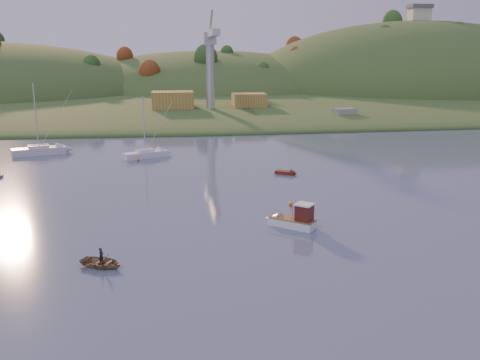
{
  "coord_description": "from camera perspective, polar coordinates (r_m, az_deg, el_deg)",
  "views": [
    {
      "loc": [
        -10.01,
        -22.6,
        17.59
      ],
      "look_at": [
        -1.55,
        38.03,
        2.85
      ],
      "focal_mm": 40.0,
      "sensor_mm": 36.0,
      "label": 1
    }
  ],
  "objects": [
    {
      "name": "far_shore",
      "position": [
        253.41,
        -5.73,
        9.49
      ],
      "size": [
        620.0,
        220.0,
        1.5
      ],
      "primitive_type": "cube",
      "color": "#314A1D",
      "rests_on": "ground"
    },
    {
      "name": "shore_slope",
      "position": [
        188.69,
        -4.91,
        8.14
      ],
      "size": [
        640.0,
        150.0,
        7.0
      ],
      "primitive_type": "ellipsoid",
      "color": "#314A1D",
      "rests_on": "ground"
    },
    {
      "name": "hill_center",
      "position": [
        234.12,
        -3.05,
        9.21
      ],
      "size": [
        140.0,
        120.0,
        36.0
      ],
      "primitive_type": "ellipsoid",
      "color": "#314A1D",
      "rests_on": "ground"
    },
    {
      "name": "hill_right",
      "position": [
        242.25,
        17.99,
        8.72
      ],
      "size": [
        150.0,
        130.0,
        60.0
      ],
      "primitive_type": "ellipsoid",
      "color": "#314A1D",
      "rests_on": "ground"
    },
    {
      "name": "hilltop_house",
      "position": [
        242.13,
        18.59,
        16.61
      ],
      "size": [
        9.0,
        7.0,
        6.45
      ],
      "color": "beige",
      "rests_on": "hill_right"
    },
    {
      "name": "hillside_trees",
      "position": [
        208.58,
        -5.22,
        8.64
      ],
      "size": [
        280.0,
        50.0,
        32.0
      ],
      "primitive_type": null,
      "color": "#19481A",
      "rests_on": "ground"
    },
    {
      "name": "wharf",
      "position": [
        146.3,
        -2.01,
        7.1
      ],
      "size": [
        42.0,
        16.0,
        2.4
      ],
      "primitive_type": "cube",
      "color": "slate",
      "rests_on": "ground"
    },
    {
      "name": "shed_west",
      "position": [
        146.18,
        -7.2,
        8.41
      ],
      "size": [
        11.0,
        8.0,
        4.8
      ],
      "primitive_type": "cube",
      "color": "olive",
      "rests_on": "wharf"
    },
    {
      "name": "shed_east",
      "position": [
        148.98,
        0.99,
        8.45
      ],
      "size": [
        9.0,
        7.0,
        4.0
      ],
      "primitive_type": "cube",
      "color": "olive",
      "rests_on": "wharf"
    },
    {
      "name": "dock_crane",
      "position": [
        141.5,
        -3.15,
        13.35
      ],
      "size": [
        3.2,
        28.0,
        20.3
      ],
      "color": "#B7B7BC",
      "rests_on": "wharf"
    },
    {
      "name": "fishing_boat",
      "position": [
        55.42,
        5.26,
        -4.17
      ],
      "size": [
        5.41,
        4.94,
        3.58
      ],
      "rotation": [
        0.0,
        0.0,
        2.44
      ],
      "color": "white",
      "rests_on": "ground"
    },
    {
      "name": "sailboat_near",
      "position": [
        100.22,
        -20.67,
        3.01
      ],
      "size": [
        9.32,
        5.36,
        12.39
      ],
      "rotation": [
        0.0,
        0.0,
        0.32
      ],
      "color": "silver",
      "rests_on": "ground"
    },
    {
      "name": "sailboat_far",
      "position": [
        92.34,
        -10.07,
        2.78
      ],
      "size": [
        7.74,
        5.35,
        10.43
      ],
      "rotation": [
        0.0,
        0.0,
        0.46
      ],
      "color": "white",
      "rests_on": "ground"
    },
    {
      "name": "canoe",
      "position": [
        46.76,
        -14.54,
        -8.51
      ],
      "size": [
        4.57,
        4.12,
        0.78
      ],
      "primitive_type": "imported",
      "rotation": [
        0.0,
        0.0,
        1.08
      ],
      "color": "olive",
      "rests_on": "ground"
    },
    {
      "name": "paddler",
      "position": [
        46.64,
        -14.57,
        -8.14
      ],
      "size": [
        0.54,
        0.62,
        1.42
      ],
      "primitive_type": "imported",
      "rotation": [
        0.0,
        0.0,
        1.08
      ],
      "color": "black",
      "rests_on": "ground"
    },
    {
      "name": "red_tender",
      "position": [
        78.8,
        5.25,
        0.76
      ],
      "size": [
        3.42,
        2.7,
        1.13
      ],
      "rotation": [
        0.0,
        0.0,
        -0.55
      ],
      "color": "#621E0E",
      "rests_on": "ground"
    },
    {
      "name": "work_vessel",
      "position": [
        139.1,
        11.07,
        6.56
      ],
      "size": [
        14.92,
        9.69,
        3.61
      ],
      "rotation": [
        0.0,
        0.0,
        0.36
      ],
      "color": "slate",
      "rests_on": "ground"
    },
    {
      "name": "buoy_1",
      "position": [
        62.85,
        5.42,
        -2.54
      ],
      "size": [
        0.5,
        0.5,
        0.5
      ],
      "primitive_type": "sphere",
      "color": "orange",
      "rests_on": "ground"
    },
    {
      "name": "buoy_3",
      "position": [
        89.7,
        -10.8,
        2.15
      ],
      "size": [
        0.5,
        0.5,
        0.5
      ],
      "primitive_type": "sphere",
      "color": "orange",
      "rests_on": "ground"
    }
  ]
}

